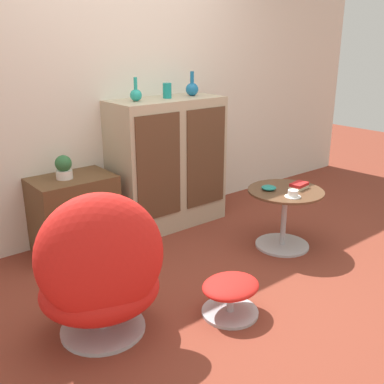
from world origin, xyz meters
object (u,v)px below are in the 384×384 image
(egg_chair, at_px, (101,274))
(coffee_table, at_px, (284,212))
(sideboard, at_px, (167,163))
(teacup, at_px, (293,194))
(vase_inner_left, at_px, (167,91))
(vase_inner_right, at_px, (192,88))
(ottoman, at_px, (231,291))
(book_stack, at_px, (299,186))
(tv_console, at_px, (75,214))
(potted_plant, at_px, (64,167))
(vase_leftmost, at_px, (136,94))
(bowl, at_px, (269,188))

(egg_chair, height_order, coffee_table, egg_chair)
(sideboard, distance_m, teacup, 1.21)
(vase_inner_left, distance_m, vase_inner_right, 0.28)
(sideboard, distance_m, ottoman, 1.62)
(coffee_table, height_order, book_stack, book_stack)
(coffee_table, height_order, vase_inner_left, vase_inner_left)
(vase_inner_left, relative_size, vase_inner_right, 0.61)
(tv_console, distance_m, potted_plant, 0.40)
(tv_console, height_order, ottoman, tv_console)
(teacup, bearing_deg, sideboard, 106.78)
(vase_inner_left, bearing_deg, vase_leftmost, 180.00)
(ottoman, bearing_deg, sideboard, 68.27)
(tv_console, height_order, bowl, tv_console)
(coffee_table, relative_size, teacup, 4.85)
(sideboard, height_order, vase_inner_right, vase_inner_right)
(vase_leftmost, relative_size, vase_inner_left, 1.48)
(ottoman, distance_m, vase_inner_right, 2.00)
(coffee_table, relative_size, potted_plant, 3.28)
(sideboard, height_order, vase_inner_left, vase_inner_left)
(ottoman, relative_size, potted_plant, 2.05)
(sideboard, bearing_deg, vase_inner_left, 15.63)
(vase_inner_right, relative_size, book_stack, 1.29)
(coffee_table, height_order, bowl, bowl)
(ottoman, height_order, vase_inner_right, vase_inner_right)
(egg_chair, bearing_deg, vase_leftmost, 49.23)
(vase_inner_right, xyz_separation_m, bowl, (0.04, -0.93, -0.71))
(book_stack, bearing_deg, teacup, -153.18)
(egg_chair, xyz_separation_m, vase_leftmost, (1.00, 1.16, 0.81))
(vase_inner_right, relative_size, teacup, 1.72)
(potted_plant, height_order, bowl, potted_plant)
(tv_console, relative_size, vase_inner_right, 2.95)
(vase_leftmost, bearing_deg, vase_inner_left, 0.00)
(vase_inner_left, bearing_deg, tv_console, 178.93)
(tv_console, height_order, book_stack, tv_console)
(book_stack, bearing_deg, ottoman, -160.68)
(vase_inner_left, relative_size, potted_plant, 0.70)
(sideboard, xyz_separation_m, book_stack, (0.55, -1.05, -0.06))
(egg_chair, xyz_separation_m, bowl, (1.64, 0.23, 0.11))
(sideboard, relative_size, bowl, 9.76)
(ottoman, bearing_deg, coffee_table, 23.22)
(coffee_table, bearing_deg, ottoman, -156.78)
(vase_inner_right, bearing_deg, vase_leftmost, 180.00)
(tv_console, relative_size, teacup, 5.06)
(tv_console, height_order, teacup, tv_console)
(sideboard, xyz_separation_m, vase_inner_right, (0.29, 0.00, 0.64))
(vase_inner_left, bearing_deg, book_stack, -63.17)
(ottoman, bearing_deg, vase_inner_right, 59.15)
(ottoman, xyz_separation_m, bowl, (0.91, 0.53, 0.35))
(sideboard, distance_m, coffee_table, 1.14)
(sideboard, bearing_deg, vase_inner_right, 0.76)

